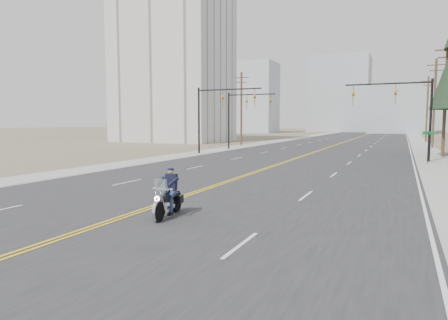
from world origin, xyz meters
name	(u,v)px	position (x,y,z in m)	size (l,w,h in m)	color
road	(349,141)	(0.00, 70.00, 0.01)	(20.00, 200.00, 0.01)	#303033
sidewalk_left	(288,139)	(-11.50, 70.00, 0.01)	(3.00, 200.00, 0.01)	#A5A5A0
sidewalk_right	(419,142)	(11.50, 70.00, 0.01)	(3.00, 200.00, 0.01)	#A5A5A0
traffic_mast_left	(216,107)	(-8.98, 32.00, 4.94)	(7.10, 0.26, 7.00)	black
traffic_mast_right	(405,104)	(8.98, 32.00, 4.94)	(7.10, 0.26, 7.00)	black
traffic_mast_far	(241,110)	(-9.31, 40.00, 4.87)	(6.10, 0.26, 7.00)	black
street_sign	(428,142)	(10.80, 30.00, 1.80)	(0.90, 0.06, 2.62)	black
utility_pole_c	(445,97)	(12.50, 38.00, 5.73)	(2.20, 0.30, 11.00)	brown
utility_pole_d	(434,102)	(12.50, 53.00, 5.98)	(2.20, 0.30, 11.50)	brown
utility_pole_e	(427,108)	(12.50, 70.00, 5.73)	(2.20, 0.30, 11.00)	brown
utility_pole_left	(241,107)	(-12.50, 48.00, 5.48)	(2.20, 0.30, 10.50)	brown
apartment_block	(173,55)	(-28.00, 55.00, 15.00)	(18.00, 14.00, 30.00)	silver
haze_bldg_a	(253,98)	(-35.00, 115.00, 11.00)	(14.00, 12.00, 22.00)	#B7BCC6
haze_bldg_b	(401,110)	(8.00, 125.00, 7.00)	(18.00, 14.00, 14.00)	#ADB2B7
haze_bldg_d	(339,95)	(-12.00, 140.00, 13.00)	(20.00, 15.00, 26.00)	#ADB2B7
haze_bldg_f	(229,109)	(-50.00, 130.00, 8.00)	(12.00, 12.00, 16.00)	#ADB2B7
motorcyclist	(168,193)	(1.39, 6.05, 0.87)	(0.95, 2.22, 1.73)	black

